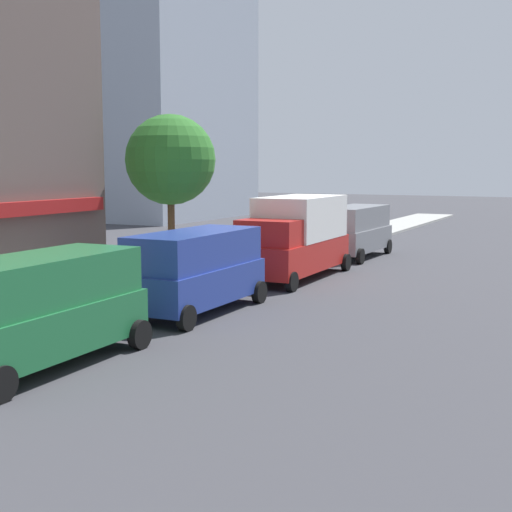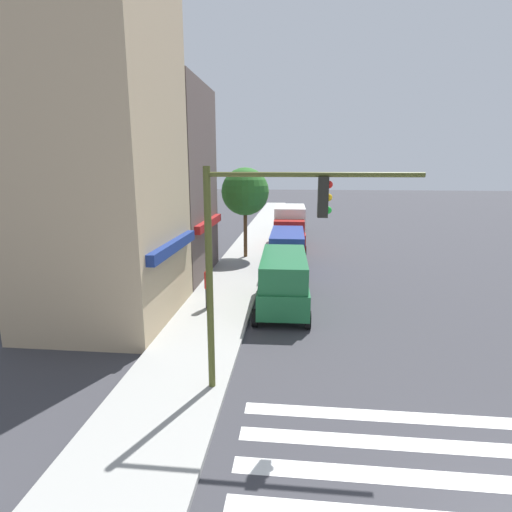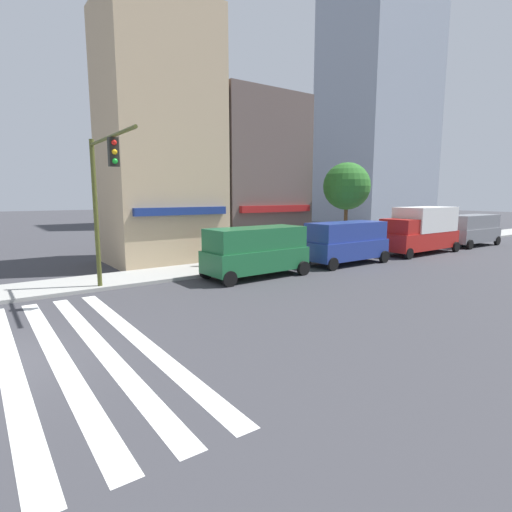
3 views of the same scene
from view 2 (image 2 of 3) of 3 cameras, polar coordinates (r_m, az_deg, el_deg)
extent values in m
cube|color=silver|center=(10.09, 32.71, -25.82)|extent=(0.47, 10.80, 0.01)
cube|color=silver|center=(10.79, 30.21, -22.78)|extent=(0.47, 10.80, 0.01)
cube|color=silver|center=(11.54, 28.12, -20.09)|extent=(0.47, 10.80, 0.01)
cube|color=tan|center=(16.28, -21.56, 15.27)|extent=(6.03, 5.00, 13.88)
cube|color=navy|center=(15.54, -11.65, 1.42)|extent=(5.12, 0.30, 0.40)
cube|color=brown|center=(22.05, -13.70, 9.96)|extent=(6.17, 5.00, 10.10)
cube|color=maroon|center=(21.51, -6.71, 4.68)|extent=(5.25, 0.30, 0.40)
cylinder|color=#474C1E|center=(10.31, -6.65, -4.19)|extent=(0.18, 0.18, 5.98)
cylinder|color=#474C1E|center=(9.64, 8.13, 11.44)|extent=(0.12, 5.08, 0.12)
cube|color=black|center=(9.67, 9.55, 8.29)|extent=(0.32, 0.24, 0.95)
sphere|color=red|center=(9.67, 10.39, 10.00)|extent=(0.18, 0.18, 0.18)
sphere|color=#EAAD14|center=(9.68, 10.32, 8.23)|extent=(0.18, 0.18, 0.18)
sphere|color=green|center=(9.71, 10.25, 6.47)|extent=(0.18, 0.18, 0.18)
cube|color=#1E6638|center=(17.08, 3.94, -4.81)|extent=(5.05, 2.13, 1.00)
cube|color=#1E6638|center=(16.81, 3.99, -1.55)|extent=(4.80, 1.96, 1.00)
cylinder|color=black|center=(15.34, -0.14, -8.83)|extent=(0.68, 0.22, 0.68)
cylinder|color=black|center=(15.28, 7.44, -9.03)|extent=(0.68, 0.22, 0.68)
cylinder|color=black|center=(19.27, 1.15, -4.28)|extent=(0.68, 0.22, 0.68)
cylinder|color=black|center=(19.23, 7.12, -4.42)|extent=(0.68, 0.22, 0.68)
cube|color=navy|center=(23.05, 4.46, -0.19)|extent=(5.02, 2.04, 1.00)
cube|color=navy|center=(22.85, 4.50, 2.25)|extent=(4.76, 1.88, 1.00)
cylinder|color=black|center=(21.19, 1.59, -2.71)|extent=(0.68, 0.22, 0.68)
cylinder|color=black|center=(21.15, 7.00, -2.83)|extent=(0.68, 0.22, 0.68)
cylinder|color=black|center=(25.24, 2.28, -0.19)|extent=(0.68, 0.22, 0.68)
cylinder|color=black|center=(25.20, 6.83, -0.29)|extent=(0.68, 0.22, 0.68)
cube|color=#B21E19|center=(29.93, 4.79, 2.89)|extent=(6.23, 2.30, 1.10)
cube|color=silver|center=(30.35, 4.86, 5.60)|extent=(4.37, 2.27, 1.60)
cube|color=#B21E19|center=(27.81, 4.75, 4.23)|extent=(1.77, 2.12, 0.90)
cylinder|color=black|center=(27.43, 2.36, 0.85)|extent=(0.68, 0.22, 0.68)
cylinder|color=black|center=(27.39, 6.96, 0.75)|extent=(0.68, 0.22, 0.68)
cylinder|color=black|center=(32.71, 2.93, 2.78)|extent=(0.68, 0.22, 0.68)
cylinder|color=black|center=(32.68, 6.79, 2.70)|extent=(0.68, 0.22, 0.68)
cube|color=slate|center=(36.72, 4.99, 4.63)|extent=(5.05, 2.13, 1.00)
cube|color=slate|center=(36.60, 5.02, 6.18)|extent=(4.80, 1.96, 1.00)
cylinder|color=black|center=(34.76, 3.27, 3.36)|extent=(0.68, 0.22, 0.68)
cylinder|color=black|center=(34.73, 6.58, 3.29)|extent=(0.68, 0.22, 0.68)
cylinder|color=black|center=(38.89, 3.55, 4.36)|extent=(0.68, 0.22, 0.68)
cylinder|color=black|center=(38.87, 6.51, 4.30)|extent=(0.68, 0.22, 0.68)
cylinder|color=#23232D|center=(16.92, -6.79, -5.99)|extent=(0.26, 0.26, 0.85)
cylinder|color=red|center=(16.69, -6.86, -3.46)|extent=(0.32, 0.32, 0.70)
sphere|color=tan|center=(16.56, -6.90, -1.94)|extent=(0.22, 0.22, 0.22)
cylinder|color=brown|center=(26.05, -1.52, 3.36)|extent=(0.24, 0.24, 3.18)
sphere|color=#286623|center=(25.75, -1.56, 9.19)|extent=(3.03, 3.03, 3.03)
camera|label=1|loc=(11.54, 66.89, -3.96)|focal=50.00mm
camera|label=3|loc=(15.72, 73.64, -4.35)|focal=28.00mm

